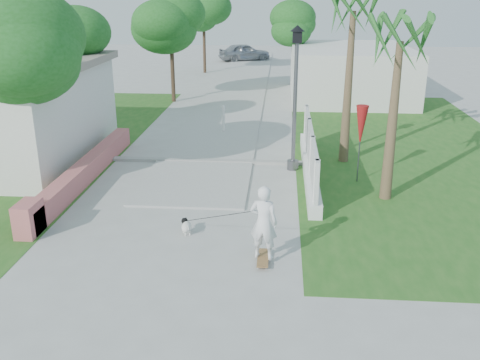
# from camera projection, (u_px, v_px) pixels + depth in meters

# --- Properties ---
(ground) EXTENTS (90.00, 90.00, 0.00)m
(ground) POSITION_uv_depth(u_px,v_px,m) (168.00, 243.00, 12.10)
(ground) COLOR #B7B7B2
(ground) RESTS_ON ground
(path_strip) EXTENTS (3.20, 36.00, 0.06)m
(path_strip) POSITION_uv_depth(u_px,v_px,m) (238.00, 88.00, 30.86)
(path_strip) COLOR #B7B7B2
(path_strip) RESTS_ON ground
(curb) EXTENTS (6.50, 0.25, 0.10)m
(curb) POSITION_uv_depth(u_px,v_px,m) (205.00, 161.00, 17.71)
(curb) COLOR #999993
(curb) RESTS_ON ground
(grass_left) EXTENTS (8.00, 20.00, 0.01)m
(grass_left) POSITION_uv_depth(u_px,v_px,m) (28.00, 142.00, 20.12)
(grass_left) COLOR #265D1D
(grass_left) RESTS_ON ground
(grass_right) EXTENTS (8.00, 20.00, 0.01)m
(grass_right) POSITION_uv_depth(u_px,v_px,m) (407.00, 150.00, 19.10)
(grass_right) COLOR #265D1D
(grass_right) RESTS_ON ground
(pink_wall) EXTENTS (0.45, 8.20, 0.80)m
(pink_wall) POSITION_uv_depth(u_px,v_px,m) (81.00, 175.00, 15.57)
(pink_wall) COLOR #BD6161
(pink_wall) RESTS_ON ground
(lattice_fence) EXTENTS (0.35, 7.00, 1.50)m
(lattice_fence) POSITION_uv_depth(u_px,v_px,m) (310.00, 158.00, 16.36)
(lattice_fence) COLOR white
(lattice_fence) RESTS_ON ground
(building_right) EXTENTS (6.00, 8.00, 2.60)m
(building_right) POSITION_uv_depth(u_px,v_px,m) (349.00, 72.00, 28.12)
(building_right) COLOR silver
(building_right) RESTS_ON ground
(street_lamp) EXTENTS (0.44, 0.44, 4.44)m
(street_lamp) POSITION_uv_depth(u_px,v_px,m) (295.00, 94.00, 16.23)
(street_lamp) COLOR #59595E
(street_lamp) RESTS_ON ground
(bollard) EXTENTS (0.14, 0.14, 1.09)m
(bollard) POSITION_uv_depth(u_px,v_px,m) (223.00, 118.00, 21.27)
(bollard) COLOR white
(bollard) RESTS_ON ground
(patio_umbrella) EXTENTS (0.36, 0.36, 2.30)m
(patio_umbrella) POSITION_uv_depth(u_px,v_px,m) (361.00, 127.00, 15.40)
(patio_umbrella) COLOR #59595E
(patio_umbrella) RESTS_ON ground
(tree_left_near) EXTENTS (3.60, 3.60, 5.28)m
(tree_left_near) POSITION_uv_depth(u_px,v_px,m) (15.00, 54.00, 13.93)
(tree_left_near) COLOR #4C3826
(tree_left_near) RESTS_ON ground
(tree_left_mid) EXTENTS (3.20, 3.20, 4.85)m
(tree_left_mid) POSITION_uv_depth(u_px,v_px,m) (62.00, 46.00, 19.28)
(tree_left_mid) COLOR #4C3826
(tree_left_mid) RESTS_ON ground
(tree_path_left) EXTENTS (3.40, 3.40, 5.23)m
(tree_path_left) POSITION_uv_depth(u_px,v_px,m) (171.00, 24.00, 26.03)
(tree_path_left) COLOR #4C3826
(tree_path_left) RESTS_ON ground
(tree_path_right) EXTENTS (3.00, 3.00, 4.79)m
(tree_path_right) POSITION_uv_depth(u_px,v_px,m) (297.00, 26.00, 29.44)
(tree_path_right) COLOR #4C3826
(tree_path_right) RESTS_ON ground
(tree_path_far) EXTENTS (3.20, 3.20, 5.17)m
(tree_path_far) POSITION_uv_depth(u_px,v_px,m) (204.00, 15.00, 35.40)
(tree_path_far) COLOR #4C3826
(tree_path_far) RESTS_ON ground
(palm_far) EXTENTS (1.80, 1.80, 5.30)m
(palm_far) POSITION_uv_depth(u_px,v_px,m) (353.00, 22.00, 16.35)
(palm_far) COLOR brown
(palm_far) RESTS_ON ground
(palm_near) EXTENTS (1.80, 1.80, 4.70)m
(palm_near) POSITION_uv_depth(u_px,v_px,m) (399.00, 51.00, 13.38)
(palm_near) COLOR brown
(palm_near) RESTS_ON ground
(skateboarder) EXTENTS (2.16, 1.83, 1.71)m
(skateboarder) POSITION_uv_depth(u_px,v_px,m) (225.00, 217.00, 11.66)
(skateboarder) COLOR olive
(skateboarder) RESTS_ON ground
(dog) EXTENTS (0.36, 0.49, 0.36)m
(dog) POSITION_uv_depth(u_px,v_px,m) (186.00, 226.00, 12.51)
(dog) COLOR white
(dog) RESTS_ON ground
(parked_car) EXTENTS (4.33, 3.03, 1.37)m
(parked_car) POSITION_uv_depth(u_px,v_px,m) (245.00, 52.00, 42.48)
(parked_car) COLOR #A7A9AE
(parked_car) RESTS_ON ground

